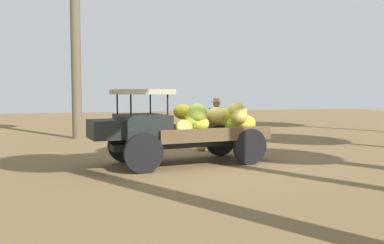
% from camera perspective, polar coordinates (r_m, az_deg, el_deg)
% --- Properties ---
extents(ground_plane, '(60.00, 60.00, 0.00)m').
position_cam_1_polar(ground_plane, '(10.56, 0.65, -5.79)').
color(ground_plane, brown).
extents(truck, '(4.56, 2.09, 1.90)m').
position_cam_1_polar(truck, '(10.32, -1.44, -0.60)').
color(truck, black).
rests_on(truck, ground).
extents(farmer, '(0.52, 0.47, 1.66)m').
position_cam_1_polar(farmer, '(12.25, 3.48, 0.01)').
color(farmer, '#906F4A').
rests_on(farmer, ground).
extents(loose_banana_bunch, '(0.49, 0.69, 0.30)m').
position_cam_1_polar(loose_banana_bunch, '(12.91, 1.37, -3.37)').
color(loose_banana_bunch, gold).
rests_on(loose_banana_bunch, ground).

